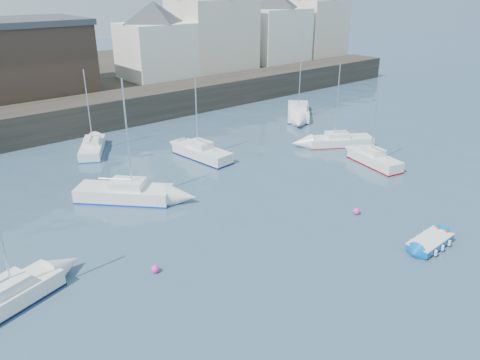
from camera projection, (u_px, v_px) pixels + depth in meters
water at (390, 278)px, 23.84m from camera, size 220.00×220.00×0.00m
quay_wall at (98, 112)px, 48.06m from camera, size 90.00×5.00×3.00m
land_strip at (40, 85)px, 60.86m from camera, size 90.00×32.00×2.80m
bldg_east_a at (212, 23)px, 61.87m from camera, size 13.36×13.36×11.80m
bldg_east_b at (275, 26)px, 68.32m from camera, size 11.88×11.88×9.95m
bldg_east_c at (317, 19)px, 73.40m from camera, size 11.14×11.14×10.95m
bldg_east_d at (155, 40)px, 56.81m from camera, size 11.14×11.14×8.95m
warehouse at (4, 58)px, 48.21m from camera, size 16.40×10.40×7.60m
blue_dinghy at (430, 242)px, 26.48m from camera, size 3.14×1.71×0.59m
sailboat_a at (3, 300)px, 21.43m from camera, size 5.85×3.42×7.25m
sailboat_b at (124, 193)px, 32.11m from camera, size 6.03×6.15×8.40m
sailboat_c at (374, 159)px, 38.27m from camera, size 2.65×5.24×6.60m
sailboat_d at (340, 141)px, 42.85m from camera, size 5.98×4.67×7.48m
sailboat_f at (202, 152)px, 39.73m from camera, size 2.52×5.99×7.56m
sailboat_g at (298, 111)px, 52.24m from camera, size 6.72×6.66×9.07m
sailboat_h at (92, 147)px, 41.14m from camera, size 4.29×5.72×7.16m
buoy_near at (156, 272)px, 24.33m from camera, size 0.43×0.43×0.43m
buoy_mid at (356, 214)px, 30.39m from camera, size 0.44×0.44×0.44m
buoy_far at (109, 188)px, 34.19m from camera, size 0.38×0.38×0.38m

